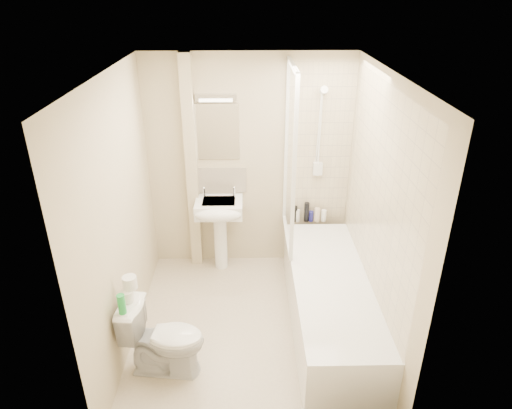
{
  "coord_description": "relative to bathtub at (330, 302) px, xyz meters",
  "views": [
    {
      "loc": [
        -0.01,
        -3.41,
        3.01
      ],
      "look_at": [
        0.06,
        0.2,
        1.24
      ],
      "focal_mm": 32.0,
      "sensor_mm": 36.0,
      "label": 1
    }
  ],
  "objects": [
    {
      "name": "floor",
      "position": [
        -0.75,
        -0.03,
        -0.29
      ],
      "size": [
        2.5,
        2.5,
        0.0
      ],
      "primitive_type": "plane",
      "color": "beige",
      "rests_on": "ground"
    },
    {
      "name": "wall_back",
      "position": [
        -0.75,
        1.22,
        0.91
      ],
      "size": [
        2.2,
        0.02,
        2.4
      ],
      "primitive_type": "cube",
      "color": "beige",
      "rests_on": "ground"
    },
    {
      "name": "wall_left",
      "position": [
        -1.85,
        -0.03,
        0.91
      ],
      "size": [
        0.02,
        2.5,
        2.4
      ],
      "primitive_type": "cube",
      "color": "beige",
      "rests_on": "ground"
    },
    {
      "name": "wall_right",
      "position": [
        0.35,
        -0.03,
        0.91
      ],
      "size": [
        0.02,
        2.5,
        2.4
      ],
      "primitive_type": "cube",
      "color": "beige",
      "rests_on": "ground"
    },
    {
      "name": "ceiling",
      "position": [
        -0.75,
        -0.03,
        2.11
      ],
      "size": [
        2.2,
        2.5,
        0.02
      ],
      "primitive_type": "cube",
      "color": "white",
      "rests_on": "wall_back"
    },
    {
      "name": "tile_back",
      "position": [
        0.0,
        1.21,
        1.14
      ],
      "size": [
        0.7,
        0.01,
        1.75
      ],
      "primitive_type": "cube",
      "color": "beige",
      "rests_on": "wall_back"
    },
    {
      "name": "tile_right",
      "position": [
        0.34,
        0.0,
        1.14
      ],
      "size": [
        0.01,
        2.1,
        1.75
      ],
      "primitive_type": "cube",
      "color": "beige",
      "rests_on": "wall_right"
    },
    {
      "name": "pipe_boxing",
      "position": [
        -1.37,
        1.16,
        0.91
      ],
      "size": [
        0.12,
        0.12,
        2.4
      ],
      "primitive_type": "cube",
      "color": "beige",
      "rests_on": "ground"
    },
    {
      "name": "splashback",
      "position": [
        -1.08,
        1.21,
        0.74
      ],
      "size": [
        0.6,
        0.02,
        0.3
      ],
      "primitive_type": "cube",
      "color": "beige",
      "rests_on": "wall_back"
    },
    {
      "name": "mirror",
      "position": [
        -1.08,
        1.21,
        1.29
      ],
      "size": [
        0.46,
        0.01,
        0.6
      ],
      "primitive_type": "cube",
      "color": "white",
      "rests_on": "wall_back"
    },
    {
      "name": "strip_light",
      "position": [
        -1.08,
        1.19,
        1.66
      ],
      "size": [
        0.42,
        0.07,
        0.07
      ],
      "primitive_type": "cube",
      "color": "silver",
      "rests_on": "wall_back"
    },
    {
      "name": "bathtub",
      "position": [
        0.0,
        0.0,
        0.0
      ],
      "size": [
        0.7,
        2.1,
        0.55
      ],
      "color": "white",
      "rests_on": "ground"
    },
    {
      "name": "shower_screen",
      "position": [
        -0.35,
        0.77,
        1.16
      ],
      "size": [
        0.04,
        0.92,
        1.8
      ],
      "color": "white",
      "rests_on": "bathtub"
    },
    {
      "name": "shower_fixture",
      "position": [
        -0.0,
        1.16,
        1.26
      ],
      "size": [
        0.1,
        0.16,
        0.99
      ],
      "color": "white",
      "rests_on": "wall_back"
    },
    {
      "name": "pedestal_sink",
      "position": [
        -1.08,
        0.98,
        0.4
      ],
      "size": [
        0.51,
        0.48,
        0.99
      ],
      "color": "white",
      "rests_on": "ground"
    },
    {
      "name": "bottle_black_a",
      "position": [
        -0.24,
        1.13,
        0.35
      ],
      "size": [
        0.06,
        0.06,
        0.18
      ],
      "primitive_type": "cylinder",
      "color": "black",
      "rests_on": "bathtub"
    },
    {
      "name": "bottle_white_a",
      "position": [
        -0.21,
        1.13,
        0.33
      ],
      "size": [
        0.06,
        0.06,
        0.14
      ],
      "primitive_type": "cylinder",
      "color": "silver",
      "rests_on": "bathtub"
    },
    {
      "name": "bottle_black_b",
      "position": [
        -0.1,
        1.13,
        0.37
      ],
      "size": [
        0.06,
        0.06,
        0.23
      ],
      "primitive_type": "cylinder",
      "color": "black",
      "rests_on": "bathtub"
    },
    {
      "name": "bottle_blue",
      "position": [
        -0.05,
        1.13,
        0.32
      ],
      "size": [
        0.06,
        0.06,
        0.12
      ],
      "primitive_type": "cylinder",
      "color": "navy",
      "rests_on": "bathtub"
    },
    {
      "name": "bottle_cream",
      "position": [
        0.02,
        1.13,
        0.34
      ],
      "size": [
        0.07,
        0.07,
        0.16
      ],
      "primitive_type": "cylinder",
      "color": "beige",
      "rests_on": "bathtub"
    },
    {
      "name": "bottle_white_b",
      "position": [
        0.09,
        1.13,
        0.33
      ],
      "size": [
        0.06,
        0.06,
        0.13
      ],
      "primitive_type": "cylinder",
      "color": "white",
      "rests_on": "bathtub"
    },
    {
      "name": "toilet",
      "position": [
        -1.47,
        -0.52,
        0.05
      ],
      "size": [
        0.54,
        0.76,
        0.68
      ],
      "primitive_type": "imported",
      "rotation": [
        0.0,
        0.0,
        1.45
      ],
      "color": "white",
      "rests_on": "ground"
    },
    {
      "name": "toilet_roll_lower",
      "position": [
        -1.74,
        -0.46,
        0.44
      ],
      "size": [
        0.1,
        0.1,
        0.1
      ],
      "primitive_type": "cylinder",
      "color": "white",
      "rests_on": "toilet"
    },
    {
      "name": "toilet_roll_upper",
      "position": [
        -1.72,
        -0.42,
        0.55
      ],
      "size": [
        0.11,
        0.11,
        0.11
      ],
      "primitive_type": "cylinder",
      "color": "white",
      "rests_on": "toilet_roll_lower"
    },
    {
      "name": "green_bottle",
      "position": [
        -1.75,
        -0.6,
        0.48
      ],
      "size": [
        0.06,
        0.06,
        0.17
      ],
      "primitive_type": "cylinder",
      "color": "green",
      "rests_on": "toilet"
    }
  ]
}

